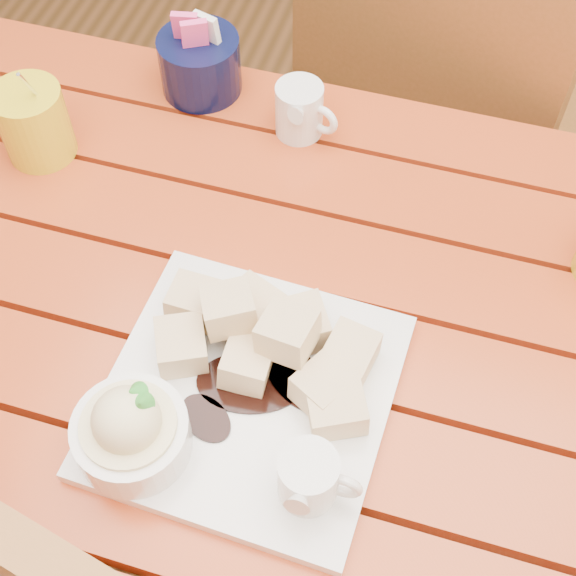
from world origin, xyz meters
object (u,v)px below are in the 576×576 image
(table, at_px, (277,375))
(chair_far, at_px, (440,113))
(coffee_mug_left, at_px, (32,121))
(dessert_plate, at_px, (225,395))

(table, height_order, chair_far, chair_far)
(table, height_order, coffee_mug_left, coffee_mug_left)
(table, relative_size, dessert_plate, 4.08)
(dessert_plate, height_order, coffee_mug_left, coffee_mug_left)
(table, distance_m, coffee_mug_left, 0.43)
(dessert_plate, distance_m, chair_far, 0.79)
(table, relative_size, chair_far, 1.28)
(coffee_mug_left, bearing_deg, chair_far, 63.73)
(table, bearing_deg, chair_far, 80.98)
(chair_far, bearing_deg, dessert_plate, 100.97)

